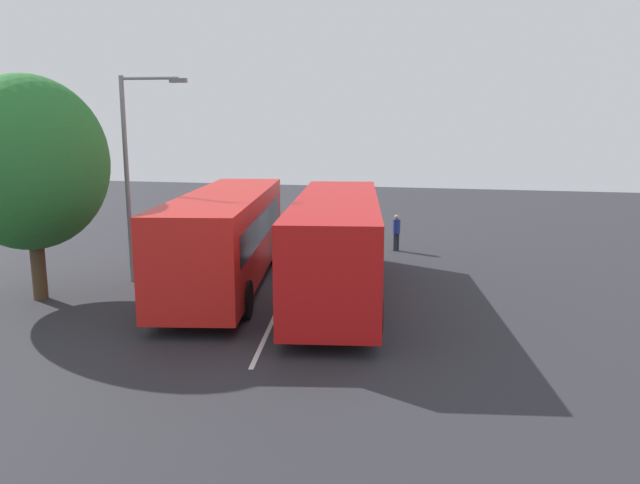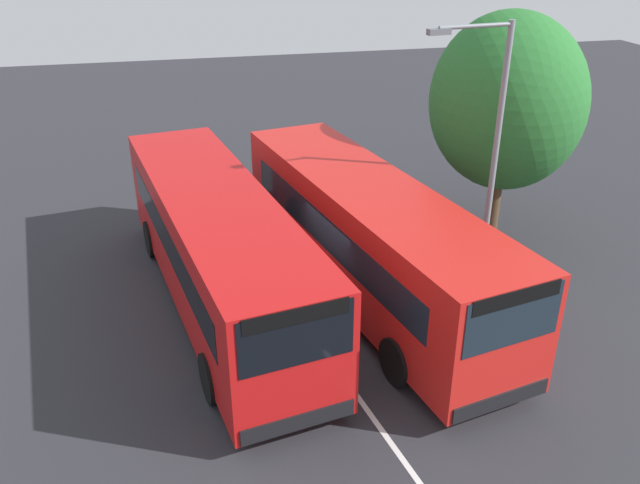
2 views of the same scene
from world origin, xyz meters
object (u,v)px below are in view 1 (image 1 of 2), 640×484
street_lamp (133,165)px  pedestrian (397,230)px  depot_tree (29,163)px  bus_center_left (227,234)px  bus_far_left (337,241)px

street_lamp → pedestrian: bearing=36.0°
depot_tree → bus_center_left: bearing=-60.0°
bus_center_left → depot_tree: depot_tree is taller
pedestrian → depot_tree: depot_tree is taller
bus_center_left → depot_tree: (-2.94, 5.11, 2.48)m
bus_far_left → depot_tree: bearing=96.4°
pedestrian → bus_center_left: bearing=-80.4°
pedestrian → street_lamp: bearing=-93.6°
depot_tree → street_lamp: bearing=-34.7°
bus_center_left → street_lamp: 3.97m
bus_center_left → pedestrian: bearing=-45.8°
bus_center_left → pedestrian: 8.78m
bus_far_left → bus_center_left: bearing=75.1°
bus_far_left → bus_center_left: same height
depot_tree → pedestrian: bearing=-44.7°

